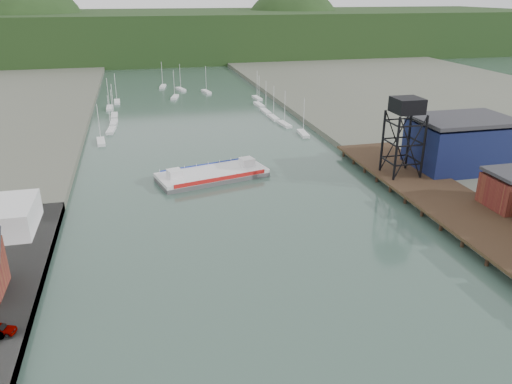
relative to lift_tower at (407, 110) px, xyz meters
name	(u,v)px	position (x,y,z in m)	size (l,w,h in m)	color
east_pier	(443,197)	(2.00, -13.00, -13.75)	(14.00, 70.00, 2.45)	black
lift_tower	(407,110)	(0.00, 0.00, 0.00)	(6.50, 6.50, 16.00)	black
blue_shed	(460,144)	(15.00, 2.00, -8.59)	(20.50, 14.50, 11.30)	#0D113A
marina_sailboats	(190,109)	(-34.92, 80.46, -15.30)	(57.71, 92.65, 0.90)	silver
distant_hills	(153,38)	(-38.98, 243.35, -5.27)	(500.00, 120.00, 80.00)	black
chain_ferry	(212,174)	(-37.80, 12.12, -14.68)	(24.87, 14.68, 3.36)	#4A4A4D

